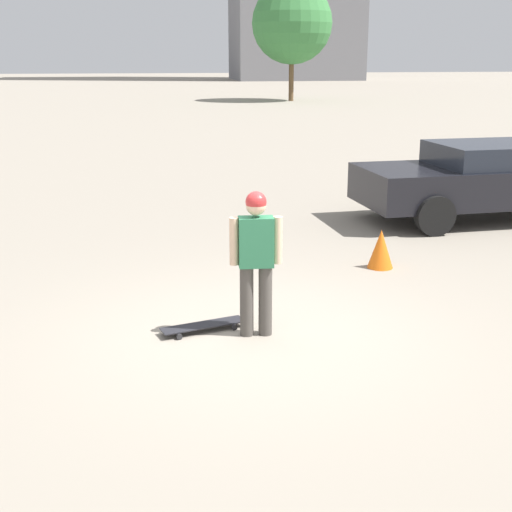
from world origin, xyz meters
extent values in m
plane|color=gray|center=(0.00, 0.00, 0.00)|extent=(220.00, 220.00, 0.00)
cylinder|color=#4C4742|center=(0.10, -0.01, 0.39)|extent=(0.15, 0.15, 0.79)
cylinder|color=#4C4742|center=(-0.10, 0.01, 0.39)|extent=(0.15, 0.15, 0.79)
cube|color=#2D724C|center=(0.00, 0.00, 1.06)|extent=(0.38, 0.22, 0.54)
cylinder|color=beige|center=(0.23, -0.01, 1.07)|extent=(0.10, 0.10, 0.51)
cylinder|color=beige|center=(-0.23, 0.01, 1.07)|extent=(0.10, 0.10, 0.51)
sphere|color=beige|center=(0.00, 0.00, 1.45)|extent=(0.21, 0.21, 0.21)
sphere|color=red|center=(0.00, 0.00, 1.49)|extent=(0.22, 0.22, 0.22)
cube|color=#232328|center=(0.57, -0.20, 0.07)|extent=(0.98, 0.47, 0.01)
cylinder|color=#262628|center=(0.84, 0.01, 0.03)|extent=(0.07, 0.05, 0.06)
cylinder|color=#262628|center=(0.91, -0.23, 0.03)|extent=(0.07, 0.05, 0.06)
cylinder|color=#262628|center=(0.22, -0.17, 0.03)|extent=(0.07, 0.05, 0.06)
cylinder|color=#262628|center=(0.29, -0.41, 0.03)|extent=(0.07, 0.05, 0.06)
cube|color=black|center=(-5.08, -4.94, 0.68)|extent=(4.77, 2.19, 0.66)
cube|color=#1E232D|center=(-5.20, -4.95, 1.21)|extent=(2.20, 1.84, 0.41)
cylinder|color=black|center=(-3.70, -3.90, 0.34)|extent=(0.70, 0.24, 0.69)
cylinder|color=black|center=(-3.58, -5.79, 0.34)|extent=(0.70, 0.24, 0.69)
cylinder|color=brown|center=(-8.71, -39.45, 1.53)|extent=(0.32, 0.32, 3.06)
sphere|color=#387A3D|center=(-8.71, -39.45, 4.86)|extent=(5.14, 5.14, 5.14)
cone|color=orange|center=(-2.18, -2.23, 0.28)|extent=(0.37, 0.37, 0.56)
camera|label=1|loc=(1.17, 7.23, 2.98)|focal=50.00mm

